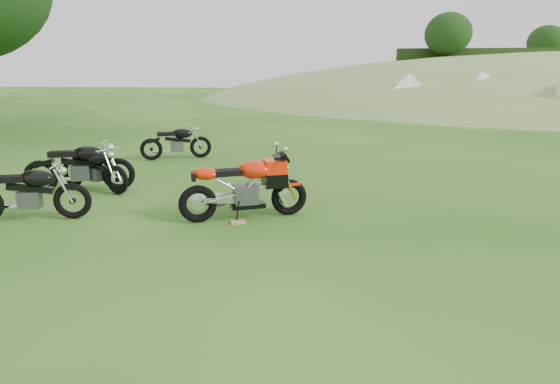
% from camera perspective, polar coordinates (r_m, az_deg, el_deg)
% --- Properties ---
extents(ground, '(120.00, 120.00, 0.00)m').
position_cam_1_polar(ground, '(6.44, -1.48, -6.94)').
color(ground, '#245011').
rests_on(ground, ground).
extents(sport_motorcycle, '(2.06, 1.25, 1.21)m').
position_cam_1_polar(sport_motorcycle, '(7.59, -4.38, 1.17)').
color(sport_motorcycle, red).
rests_on(sport_motorcycle, ground).
extents(plywood_board, '(0.29, 0.26, 0.02)m').
position_cam_1_polar(plywood_board, '(7.54, -5.12, -3.67)').
color(plywood_board, tan).
rests_on(plywood_board, ground).
extents(vintage_moto_a, '(1.83, 1.06, 0.95)m').
position_cam_1_polar(vintage_moto_a, '(10.12, -21.81, 2.79)').
color(vintage_moto_a, black).
rests_on(vintage_moto_a, ground).
extents(vintage_moto_b, '(1.91, 0.95, 0.98)m').
position_cam_1_polar(vintage_moto_b, '(8.49, -28.44, 0.06)').
color(vintage_moto_b, black).
rests_on(vintage_moto_b, ground).
extents(vintage_moto_c, '(2.10, 1.05, 1.08)m').
position_cam_1_polar(vintage_moto_c, '(10.12, -23.29, 3.01)').
color(vintage_moto_c, black).
rests_on(vintage_moto_c, ground).
extents(vintage_moto_d, '(1.86, 1.15, 0.97)m').
position_cam_1_polar(vintage_moto_d, '(13.13, -12.56, 6.04)').
color(vintage_moto_d, black).
rests_on(vintage_moto_d, ground).
extents(tent_mid, '(3.07, 3.07, 2.38)m').
position_cam_1_polar(tent_mid, '(28.25, 15.41, 11.72)').
color(tent_mid, silver).
rests_on(tent_mid, ground).
extents(tent_right, '(3.57, 3.57, 2.47)m').
position_cam_1_polar(tent_right, '(28.52, 23.15, 11.20)').
color(tent_right, silver).
rests_on(tent_right, ground).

